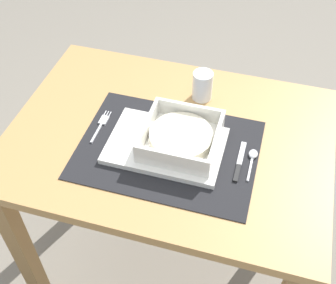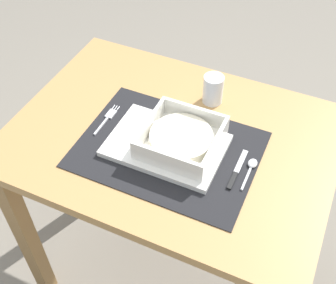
{
  "view_description": "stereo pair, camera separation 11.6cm",
  "coord_description": "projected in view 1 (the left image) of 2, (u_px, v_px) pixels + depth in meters",
  "views": [
    {
      "loc": [
        0.23,
        -0.82,
        1.63
      ],
      "look_at": [
        0.01,
        -0.05,
        0.79
      ],
      "focal_mm": 46.76,
      "sensor_mm": 36.0,
      "label": 1
    },
    {
      "loc": [
        0.34,
        -0.78,
        1.63
      ],
      "look_at": [
        0.01,
        -0.05,
        0.79
      ],
      "focal_mm": 46.76,
      "sensor_mm": 36.0,
      "label": 2
    }
  ],
  "objects": [
    {
      "name": "ground_plane",
      "position": [
        169.0,
        265.0,
        1.77
      ],
      "size": [
        6.0,
        6.0,
        0.0
      ],
      "primitive_type": "plane",
      "color": "gray"
    },
    {
      "name": "dining_table",
      "position": [
        169.0,
        164.0,
        1.31
      ],
      "size": [
        0.9,
        0.65,
        0.76
      ],
      "color": "#B2844C",
      "rests_on": "ground"
    },
    {
      "name": "placemat",
      "position": [
        168.0,
        149.0,
        1.18
      ],
      "size": [
        0.48,
        0.35,
        0.0
      ],
      "primitive_type": "cube",
      "color": "black",
      "rests_on": "dining_table"
    },
    {
      "name": "serving_plate",
      "position": [
        166.0,
        146.0,
        1.18
      ],
      "size": [
        0.31,
        0.21,
        0.02
      ],
      "primitive_type": "cube",
      "color": "white",
      "rests_on": "placemat"
    },
    {
      "name": "porridge_bowl",
      "position": [
        181.0,
        138.0,
        1.16
      ],
      "size": [
        0.2,
        0.2,
        0.06
      ],
      "color": "white",
      "rests_on": "serving_plate"
    },
    {
      "name": "fork",
      "position": [
        102.0,
        124.0,
        1.24
      ],
      "size": [
        0.02,
        0.13,
        0.0
      ],
      "rotation": [
        0.0,
        0.0,
        0.05
      ],
      "color": "silver",
      "rests_on": "placemat"
    },
    {
      "name": "spoon",
      "position": [
        253.0,
        157.0,
        1.15
      ],
      "size": [
        0.02,
        0.11,
        0.01
      ],
      "rotation": [
        0.0,
        0.0,
        -0.06
      ],
      "color": "silver",
      "rests_on": "placemat"
    },
    {
      "name": "butter_knife",
      "position": [
        239.0,
        164.0,
        1.14
      ],
      "size": [
        0.01,
        0.14,
        0.01
      ],
      "rotation": [
        0.0,
        0.0,
        0.05
      ],
      "color": "black",
      "rests_on": "placemat"
    },
    {
      "name": "drinking_glass",
      "position": [
        202.0,
        87.0,
        1.3
      ],
      "size": [
        0.06,
        0.06,
        0.09
      ],
      "color": "white",
      "rests_on": "dining_table"
    }
  ]
}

